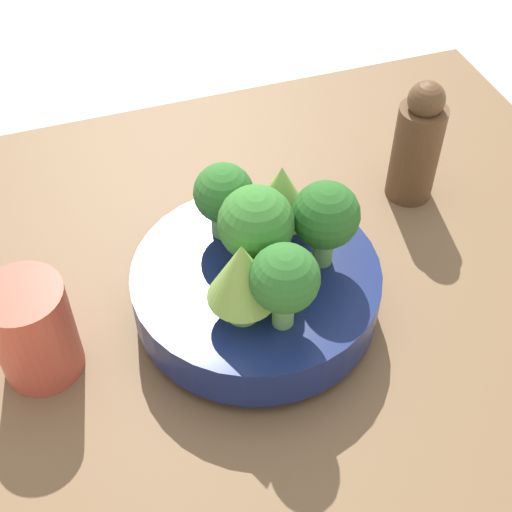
# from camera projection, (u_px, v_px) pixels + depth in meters

# --- Properties ---
(ground_plane) EXTENTS (6.00, 6.00, 0.00)m
(ground_plane) POSITION_uv_depth(u_px,v_px,m) (294.00, 358.00, 0.73)
(ground_plane) COLOR beige
(table) EXTENTS (0.82, 0.81, 0.05)m
(table) POSITION_uv_depth(u_px,v_px,m) (295.00, 345.00, 0.71)
(table) COLOR brown
(table) RESTS_ON ground_plane
(bowl) EXTENTS (0.24, 0.24, 0.06)m
(bowl) POSITION_uv_depth(u_px,v_px,m) (256.00, 288.00, 0.68)
(bowl) COLOR navy
(bowl) RESTS_ON table
(romanesco_piece_far) EXTENTS (0.06, 0.06, 0.09)m
(romanesco_piece_far) POSITION_uv_depth(u_px,v_px,m) (242.00, 275.00, 0.59)
(romanesco_piece_far) COLOR #7AB256
(romanesco_piece_far) RESTS_ON bowl
(broccoli_floret_left) EXTENTS (0.06, 0.06, 0.09)m
(broccoli_floret_left) POSITION_uv_depth(u_px,v_px,m) (285.00, 280.00, 0.58)
(broccoli_floret_left) COLOR #6BA34C
(broccoli_floret_left) RESTS_ON bowl
(romanesco_piece_near) EXTENTS (0.06, 0.06, 0.08)m
(romanesco_piece_near) POSITION_uv_depth(u_px,v_px,m) (281.00, 193.00, 0.67)
(romanesco_piece_near) COLOR #7AB256
(romanesco_piece_near) RESTS_ON bowl
(broccoli_floret_center) EXTENTS (0.07, 0.07, 0.10)m
(broccoli_floret_center) POSITION_uv_depth(u_px,v_px,m) (256.00, 226.00, 0.62)
(broccoli_floret_center) COLOR #7AB256
(broccoli_floret_center) RESTS_ON bowl
(broccoli_floret_front) EXTENTS (0.06, 0.06, 0.09)m
(broccoli_floret_front) POSITION_uv_depth(u_px,v_px,m) (326.00, 217.00, 0.63)
(broccoli_floret_front) COLOR #609347
(broccoli_floret_front) RESTS_ON bowl
(broccoli_floret_right) EXTENTS (0.06, 0.06, 0.08)m
(broccoli_floret_right) POSITION_uv_depth(u_px,v_px,m) (224.00, 196.00, 0.67)
(broccoli_floret_right) COLOR #6BA34C
(broccoli_floret_right) RESTS_ON bowl
(cup) EXTENTS (0.07, 0.07, 0.10)m
(cup) POSITION_uv_depth(u_px,v_px,m) (33.00, 331.00, 0.63)
(cup) COLOR #C64C38
(cup) RESTS_ON table
(pepper_mill) EXTENTS (0.05, 0.05, 0.15)m
(pepper_mill) POSITION_uv_depth(u_px,v_px,m) (417.00, 145.00, 0.78)
(pepper_mill) COLOR brown
(pepper_mill) RESTS_ON table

